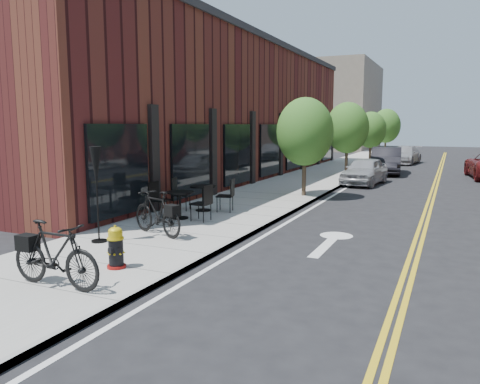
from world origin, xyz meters
The scene contains 17 objects.
ground centered at (0.00, 0.00, 0.00)m, with size 120.00×120.00×0.00m, color black.
sidewalk_near centered at (-2.00, 10.00, 0.06)m, with size 4.00×70.00×0.12m, color #9E9B93.
building_near centered at (-6.50, 14.00, 3.50)m, with size 5.00×28.00×7.00m, color #421515.
bg_building_left centered at (-8.00, 48.00, 5.00)m, with size 8.00×14.00×10.00m, color #726656.
tree_near_a centered at (-0.60, 9.00, 2.60)m, with size 2.20×2.20×3.81m.
tree_near_b centered at (-0.60, 17.00, 2.71)m, with size 2.30×2.30×3.98m.
tree_near_c centered at (-0.60, 25.00, 2.53)m, with size 2.10×2.10×3.67m.
tree_near_d centered at (-0.60, 33.00, 2.79)m, with size 2.40×2.40×4.11m.
fire_hydrant centered at (-1.18, -1.62, 0.52)m, with size 0.46×0.46×0.84m.
bicycle_left centered at (-2.02, 1.00, 0.69)m, with size 0.53×1.89×1.14m, color black.
bicycle_right centered at (-1.39, -2.93, 0.70)m, with size 0.54×1.92×1.15m, color black.
bistro_set_b centered at (-2.60, 3.04, 0.65)m, with size 1.95×0.87×1.05m.
bistro_set_c centered at (-2.60, 4.44, 0.65)m, with size 2.01×1.02×1.05m.
patio_umbrella centered at (-2.88, -0.16, 1.74)m, with size 0.36×0.36×2.25m.
parked_car_a centered at (0.82, 14.41, 0.66)m, with size 1.56×3.88×1.32m, color #97999E.
parked_car_b centered at (1.12, 20.09, 0.78)m, with size 1.66×4.75×1.57m, color black.
parked_car_c centered at (1.41, 28.05, 0.66)m, with size 1.84×4.53×1.31m, color #9D9DA1.
Camera 1 is at (4.63, -8.63, 2.87)m, focal length 35.00 mm.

